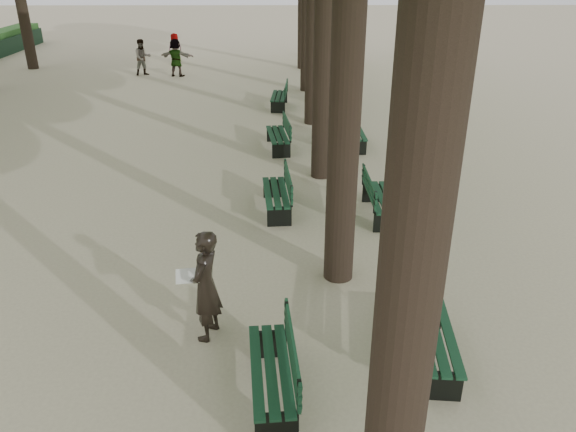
{
  "coord_description": "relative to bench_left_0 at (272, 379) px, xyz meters",
  "views": [
    {
      "loc": [
        0.53,
        -5.68,
        5.29
      ],
      "look_at": [
        0.6,
        3.0,
        1.2
      ],
      "focal_mm": 35.0,
      "sensor_mm": 36.0,
      "label": 1
    }
  ],
  "objects": [
    {
      "name": "ground",
      "position": [
        -0.37,
        -0.0,
        -0.27
      ],
      "size": [
        120.0,
        120.0,
        0.0
      ],
      "primitive_type": "plane",
      "color": "#BCB18E",
      "rests_on": "ground"
    },
    {
      "name": "bench_left_0",
      "position": [
        0.0,
        0.0,
        0.0
      ],
      "size": [
        0.72,
        1.84,
        0.92
      ],
      "color": "black",
      "rests_on": "ground"
    },
    {
      "name": "bench_left_1",
      "position": [
        0.0,
        5.82,
        0.0
      ],
      "size": [
        0.72,
        1.84,
        0.92
      ],
      "color": "black",
      "rests_on": "ground"
    },
    {
      "name": "bench_left_2",
      "position": [
        -0.0,
        10.19,
        0.0
      ],
      "size": [
        0.78,
        1.86,
        0.92
      ],
      "color": "black",
      "rests_on": "ground"
    },
    {
      "name": "bench_left_3",
      "position": [
        0.0,
        15.08,
        0.0
      ],
      "size": [
        0.67,
        1.83,
        0.92
      ],
      "color": "black",
      "rests_on": "ground"
    },
    {
      "name": "bench_right_0",
      "position": [
        2.27,
        0.68,
        0.0
      ],
      "size": [
        0.73,
        1.84,
        0.92
      ],
      "color": "black",
      "rests_on": "ground"
    },
    {
      "name": "bench_right_1",
      "position": [
        2.27,
        5.53,
        0.0
      ],
      "size": [
        0.6,
        1.81,
        0.92
      ],
      "color": "black",
      "rests_on": "ground"
    },
    {
      "name": "bench_right_2",
      "position": [
        2.27,
        10.45,
        0.0
      ],
      "size": [
        0.61,
        1.81,
        0.92
      ],
      "color": "black",
      "rests_on": "ground"
    },
    {
      "name": "bench_right_3",
      "position": [
        2.27,
        15.9,
        0.0
      ],
      "size": [
        0.69,
        1.83,
        0.92
      ],
      "color": "black",
      "rests_on": "ground"
    },
    {
      "name": "man_with_map",
      "position": [
        -0.99,
        1.3,
        0.61
      ],
      "size": [
        0.7,
        0.77,
        1.76
      ],
      "color": "black",
      "rests_on": "ground"
    },
    {
      "name": "pedestrian_c",
      "position": [
        8.69,
        23.67,
        0.56
      ],
      "size": [
        0.86,
        0.98,
        1.67
      ],
      "primitive_type": "imported",
      "rotation": [
        0.0,
        0.0,
        4.06
      ],
      "color": "#262628",
      "rests_on": "ground"
    },
    {
      "name": "pedestrian_a",
      "position": [
        -6.42,
        21.27,
        0.55
      ],
      "size": [
        0.86,
        0.69,
        1.65
      ],
      "primitive_type": "imported",
      "rotation": [
        0.0,
        0.0,
        0.53
      ],
      "color": "#262628",
      "rests_on": "ground"
    },
    {
      "name": "pedestrian_b",
      "position": [
        3.68,
        24.19,
        0.6
      ],
      "size": [
        1.14,
        0.42,
        1.74
      ],
      "primitive_type": "imported",
      "rotation": [
        0.0,
        0.0,
        0.06
      ],
      "color": "#262628",
      "rests_on": "ground"
    },
    {
      "name": "pedestrian_e",
      "position": [
        -4.81,
        21.02,
        0.58
      ],
      "size": [
        1.62,
        0.71,
        1.71
      ],
      "primitive_type": "imported",
      "rotation": [
        0.0,
        0.0,
        2.9
      ],
      "color": "#262628",
      "rests_on": "ground"
    },
    {
      "name": "pedestrian_d",
      "position": [
        -5.44,
        24.37,
        0.49
      ],
      "size": [
        0.79,
        0.65,
        1.52
      ],
      "primitive_type": "imported",
      "rotation": [
        0.0,
        0.0,
        3.7
      ],
      "color": "#262628",
      "rests_on": "ground"
    }
  ]
}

